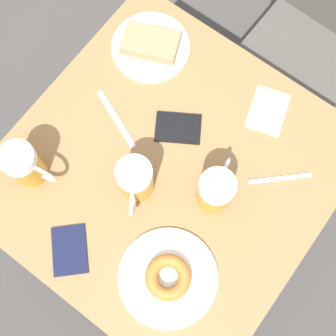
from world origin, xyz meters
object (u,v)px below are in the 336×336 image
at_px(napkin_folded, 268,111).
at_px(passport_far_edge, 70,250).
at_px(beer_mug_center, 216,190).
at_px(knife, 116,119).
at_px(beer_mug_left, 25,165).
at_px(beer_mug_right, 135,180).
at_px(fork, 280,178).
at_px(passport_near_edge, 178,128).
at_px(chair, 320,29).
at_px(plate_with_cake, 151,45).
at_px(plate_with_donut, 168,278).

bearing_deg(napkin_folded, passport_far_edge, -107.38).
distance_m(beer_mug_center, knife, 0.35).
xyz_separation_m(beer_mug_left, beer_mug_right, (0.25, 0.14, 0.00)).
distance_m(fork, passport_near_edge, 0.31).
bearing_deg(chair, plate_with_cake, -122.91).
bearing_deg(napkin_folded, fork, -47.13).
relative_size(plate_with_cake, plate_with_donut, 0.91).
distance_m(chair, beer_mug_left, 1.10).
height_order(plate_with_donut, fork, plate_with_donut).
bearing_deg(passport_far_edge, beer_mug_center, 57.52).
xyz_separation_m(chair, beer_mug_right, (-0.12, -0.86, 0.28)).
distance_m(fork, passport_far_edge, 0.59).
bearing_deg(plate_with_donut, chair, 94.87).
xyz_separation_m(fork, passport_far_edge, (-0.33, -0.49, 0.00)).
distance_m(plate_with_cake, beer_mug_left, 0.50).
bearing_deg(chair, fork, -72.50).
bearing_deg(passport_near_edge, passport_far_edge, -93.32).
bearing_deg(beer_mug_left, knife, 71.74).
bearing_deg(passport_near_edge, beer_mug_center, -27.85).
height_order(napkin_folded, passport_near_edge, passport_near_edge).
relative_size(beer_mug_left, beer_mug_center, 1.00).
bearing_deg(fork, napkin_folded, 132.87).
relative_size(plate_with_donut, passport_far_edge, 1.67).
relative_size(plate_with_donut, beer_mug_center, 1.76).
bearing_deg(knife, beer_mug_center, -3.22).
relative_size(napkin_folded, passport_near_edge, 1.01).
distance_m(beer_mug_left, fork, 0.67).
bearing_deg(fork, plate_with_donut, -102.51).
xyz_separation_m(beer_mug_left, knife, (0.08, 0.26, -0.07)).
xyz_separation_m(chair, fork, (0.17, -0.61, 0.21)).
bearing_deg(chair, beer_mug_right, -96.39).
distance_m(plate_with_donut, passport_near_edge, 0.41).
bearing_deg(beer_mug_center, napkin_folded, 93.50).
bearing_deg(chair, passport_near_edge, -99.83).
xyz_separation_m(plate_with_cake, knife, (0.06, -0.24, -0.01)).
bearing_deg(plate_with_donut, beer_mug_right, 145.88).
distance_m(passport_near_edge, passport_far_edge, 0.44).
height_order(knife, passport_near_edge, passport_near_edge).
bearing_deg(passport_near_edge, beer_mug_right, -86.66).
bearing_deg(passport_near_edge, beer_mug_left, -125.34).
xyz_separation_m(chair, plate_with_donut, (0.08, -1.00, 0.22)).
distance_m(plate_with_cake, fork, 0.53).
xyz_separation_m(fork, passport_near_edge, (-0.31, -0.05, 0.00)).
bearing_deg(plate_with_cake, passport_near_edge, -36.02).
relative_size(chair, beer_mug_right, 6.23).
xyz_separation_m(plate_with_donut, beer_mug_left, (-0.46, 0.00, 0.06)).
bearing_deg(plate_with_donut, beer_mug_left, 179.44).
xyz_separation_m(chair, knife, (-0.29, -0.74, 0.21)).
bearing_deg(passport_near_edge, plate_with_donut, -57.27).
height_order(beer_mug_left, fork, beer_mug_left).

